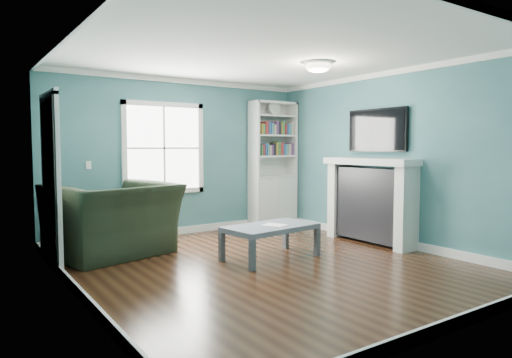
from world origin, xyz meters
TOP-DOWN VIEW (x-y plane):
  - floor at (0.00, 0.00)m, footprint 5.00×5.00m
  - room_walls at (0.00, 0.00)m, footprint 5.00×5.00m
  - trim at (0.00, 0.00)m, footprint 4.50×5.00m
  - window at (-0.30, 2.49)m, footprint 1.40×0.06m
  - bookshelf at (1.77, 2.30)m, footprint 0.90×0.35m
  - fireplace at (2.08, 0.20)m, footprint 0.44×1.58m
  - tv at (2.20, 0.20)m, footprint 0.06×1.10m
  - door at (-2.22, 1.40)m, footprint 0.12×0.98m
  - ceiling_fixture at (0.90, 0.10)m, footprint 0.38×0.38m
  - light_switch at (-1.50, 2.48)m, footprint 0.08×0.01m
  - recliner at (-1.41, 1.60)m, footprint 1.70×1.31m
  - coffee_table at (0.24, 0.26)m, footprint 1.29×0.81m
  - paper_sheet at (0.29, 0.24)m, footprint 0.33×0.35m

SIDE VIEW (x-z plane):
  - floor at x=0.00m, z-range 0.00..0.00m
  - coffee_table at x=0.24m, z-range 0.16..0.61m
  - paper_sheet at x=0.29m, z-range 0.44..0.45m
  - fireplace at x=2.08m, z-range -0.01..1.29m
  - recliner at x=-1.41m, z-range 0.00..1.31m
  - bookshelf at x=1.77m, z-range -0.23..2.08m
  - door at x=-2.22m, z-range -0.01..2.16m
  - light_switch at x=-1.50m, z-range 1.14..1.26m
  - trim at x=0.00m, z-range -0.06..2.54m
  - window at x=-0.30m, z-range 0.70..2.20m
  - room_walls at x=0.00m, z-range -0.92..4.08m
  - tv at x=2.20m, z-range 1.40..2.05m
  - ceiling_fixture at x=0.90m, z-range 2.47..2.63m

